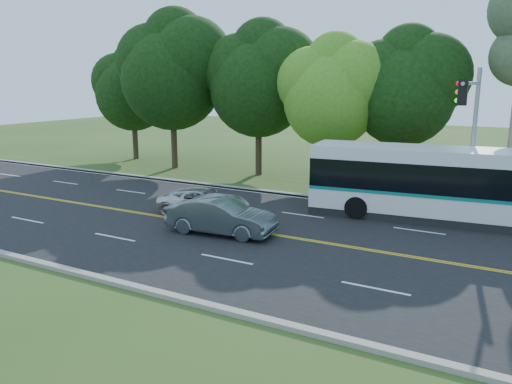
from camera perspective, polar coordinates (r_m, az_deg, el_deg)
The scene contains 12 objects.
ground at distance 21.13m, azimuth 2.82°, elevation -5.06°, with size 120.00×120.00×0.00m, color #2A4B19.
road at distance 21.12m, azimuth 2.82°, elevation -5.03°, with size 60.00×14.00×0.02m, color black.
curb_north at distance 27.50m, azimuth 9.32°, elevation -0.87°, with size 60.00×0.30×0.15m, color gray.
curb_south at distance 15.39m, azimuth -9.09°, elevation -11.85°, with size 60.00×0.30×0.15m, color gray.
grass_verge at distance 29.22m, azimuth 10.52°, elevation -0.17°, with size 60.00×4.00×0.10m, color #2A4B19.
lane_markings at distance 21.16m, azimuth 2.59°, elevation -4.96°, with size 57.60×13.82×0.00m.
tree_row at distance 33.31m, azimuth 4.07°, elevation 13.13°, with size 44.70×9.10×13.84m.
bougainvillea_hedge at distance 26.96m, azimuth 24.64°, elevation -0.74°, with size 9.50×2.25×1.50m.
traffic_signal at distance 23.73m, azimuth 23.34°, elevation 7.40°, with size 0.42×6.10×7.00m.
transit_bus at distance 24.57m, azimuth 21.53°, elevation 0.66°, with size 13.12×4.07×3.38m.
sedan at distance 21.24m, azimuth -4.03°, elevation -2.75°, with size 1.63×4.67×1.54m, color #556267.
suv at distance 24.51m, azimuth -5.96°, elevation -1.07°, with size 2.06×4.47×1.24m, color silver.
Camera 1 is at (8.70, -18.16, 6.40)m, focal length 35.00 mm.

